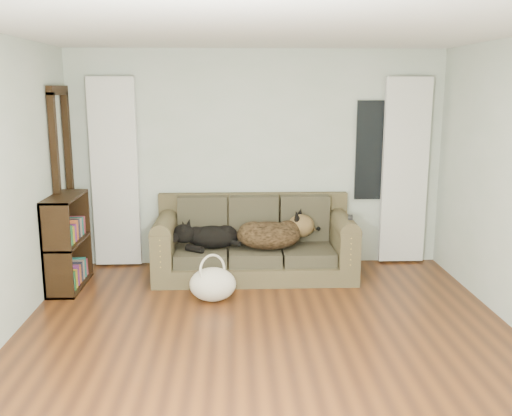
{
  "coord_description": "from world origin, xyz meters",
  "views": [
    {
      "loc": [
        -0.28,
        -4.38,
        2.14
      ],
      "look_at": [
        -0.05,
        1.6,
        0.88
      ],
      "focal_mm": 40.0,
      "sensor_mm": 36.0,
      "label": 1
    }
  ],
  "objects_px": {
    "sofa": "(255,238)",
    "tote_bag": "(213,286)",
    "dog_shepherd": "(272,236)",
    "dog_black_lab": "(209,236)",
    "bookshelf": "(67,243)"
  },
  "relations": [
    {
      "from": "dog_black_lab",
      "to": "bookshelf",
      "type": "relative_size",
      "value": 0.59
    },
    {
      "from": "dog_black_lab",
      "to": "sofa",
      "type": "bearing_deg",
      "value": 10.44
    },
    {
      "from": "tote_bag",
      "to": "bookshelf",
      "type": "distance_m",
      "value": 1.69
    },
    {
      "from": "dog_shepherd",
      "to": "sofa",
      "type": "bearing_deg",
      "value": -14.17
    },
    {
      "from": "sofa",
      "to": "dog_black_lab",
      "type": "xyz_separation_m",
      "value": [
        -0.52,
        -0.02,
        0.03
      ]
    },
    {
      "from": "bookshelf",
      "to": "tote_bag",
      "type": "bearing_deg",
      "value": -11.91
    },
    {
      "from": "sofa",
      "to": "dog_black_lab",
      "type": "bearing_deg",
      "value": -177.6
    },
    {
      "from": "sofa",
      "to": "bookshelf",
      "type": "xyz_separation_m",
      "value": [
        -2.04,
        -0.31,
        0.05
      ]
    },
    {
      "from": "dog_shepherd",
      "to": "tote_bag",
      "type": "relative_size",
      "value": 1.59
    },
    {
      "from": "dog_black_lab",
      "to": "tote_bag",
      "type": "bearing_deg",
      "value": -77.56
    },
    {
      "from": "dog_black_lab",
      "to": "bookshelf",
      "type": "distance_m",
      "value": 1.55
    },
    {
      "from": "dog_shepherd",
      "to": "tote_bag",
      "type": "bearing_deg",
      "value": 50.71
    },
    {
      "from": "sofa",
      "to": "tote_bag",
      "type": "distance_m",
      "value": 0.96
    },
    {
      "from": "dog_shepherd",
      "to": "bookshelf",
      "type": "relative_size",
      "value": 0.75
    },
    {
      "from": "dog_shepherd",
      "to": "tote_bag",
      "type": "height_order",
      "value": "dog_shepherd"
    }
  ]
}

